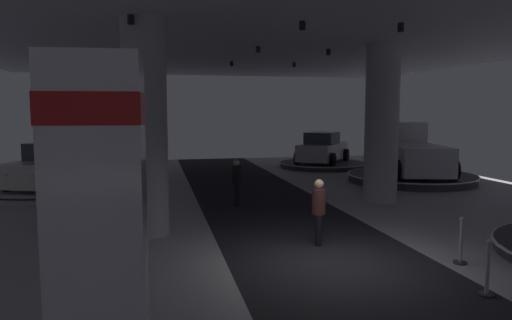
{
  "coord_description": "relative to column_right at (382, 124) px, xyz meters",
  "views": [
    {
      "loc": [
        -3.61,
        -8.96,
        3.2
      ],
      "look_at": [
        -0.01,
        7.68,
        1.4
      ],
      "focal_mm": 32.81,
      "sensor_mm": 36.0,
      "label": 1
    }
  ],
  "objects": [
    {
      "name": "stanchion_a",
      "position": [
        -1.56,
        -6.67,
        -2.38
      ],
      "size": [
        0.28,
        0.28,
        1.01
      ],
      "color": "#333338",
      "rests_on": "ground"
    },
    {
      "name": "visitor_walking_near",
      "position": [
        -4.01,
        -4.75,
        -1.84
      ],
      "size": [
        0.32,
        0.32,
        1.59
      ],
      "color": "black",
      "rests_on": "ground"
    },
    {
      "name": "display_platform_deep_right",
      "position": [
        1.51,
        9.93,
        -2.59
      ],
      "size": [
        4.91,
        4.91,
        0.29
      ],
      "color": "#333338",
      "rests_on": "ground"
    },
    {
      "name": "column_left",
      "position": [
        -8.01,
        -2.84,
        0.0
      ],
      "size": [
        1.12,
        1.12,
        5.5
      ],
      "color": "#ADADB2",
      "rests_on": "ground"
    },
    {
      "name": "ground",
      "position": [
        -4.16,
        -6.13,
        -2.77
      ],
      "size": [
        24.0,
        44.0,
        0.06
      ],
      "color": "#B2B2B7"
    },
    {
      "name": "display_platform_far_right",
      "position": [
        3.51,
        3.88,
        -2.55
      ],
      "size": [
        5.68,
        5.68,
        0.35
      ],
      "color": "#333338",
      "rests_on": "ground"
    },
    {
      "name": "display_car_deep_left",
      "position": [
        -10.09,
        9.25,
        -1.69
      ],
      "size": [
        4.57,
        3.45,
        1.71
      ],
      "color": "silver",
      "rests_on": "display_platform_deep_left"
    },
    {
      "name": "display_car_deep_right",
      "position": [
        1.49,
        9.91,
        -1.7
      ],
      "size": [
        3.97,
        4.43,
        1.71
      ],
      "color": "silver",
      "rests_on": "display_platform_deep_right"
    },
    {
      "name": "display_platform_far_left",
      "position": [
        -11.7,
        4.33,
        -2.6
      ],
      "size": [
        5.57,
        5.57,
        0.26
      ],
      "color": "#B7B7BC",
      "rests_on": "ground"
    },
    {
      "name": "display_car_far_left",
      "position": [
        -11.69,
        4.36,
        -1.73
      ],
      "size": [
        3.33,
        4.57,
        1.71
      ],
      "color": "silver",
      "rests_on": "display_platform_far_left"
    },
    {
      "name": "brand_sign_pylon",
      "position": [
        -8.45,
        -9.58,
        -0.75
      ],
      "size": [
        1.31,
        0.73,
        3.86
      ],
      "color": "slate",
      "rests_on": "ground"
    },
    {
      "name": "pickup_truck_far_right",
      "position": [
        3.59,
        4.19,
        -1.46
      ],
      "size": [
        3.68,
        5.66,
        2.3
      ],
      "color": "silver",
      "rests_on": "display_platform_far_right"
    },
    {
      "name": "column_right",
      "position": [
        0.0,
        0.0,
        0.0
      ],
      "size": [
        1.17,
        1.17,
        5.5
      ],
      "color": "#ADADB2",
      "rests_on": "ground"
    },
    {
      "name": "display_platform_deep_left",
      "position": [
        -10.06,
        9.26,
        -2.58
      ],
      "size": [
        4.96,
        4.96,
        0.3
      ],
      "color": "silver",
      "rests_on": "ground"
    },
    {
      "name": "visitor_walking_far",
      "position": [
        -5.13,
        0.18,
        -1.84
      ],
      "size": [
        0.32,
        0.32,
        1.59
      ],
      "color": "black",
      "rests_on": "ground"
    },
    {
      "name": "stanchion_b",
      "position": [
        -2.2,
        -8.29,
        -2.38
      ],
      "size": [
        0.28,
        0.28,
        1.01
      ],
      "color": "#333338",
      "rests_on": "ground"
    }
  ]
}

